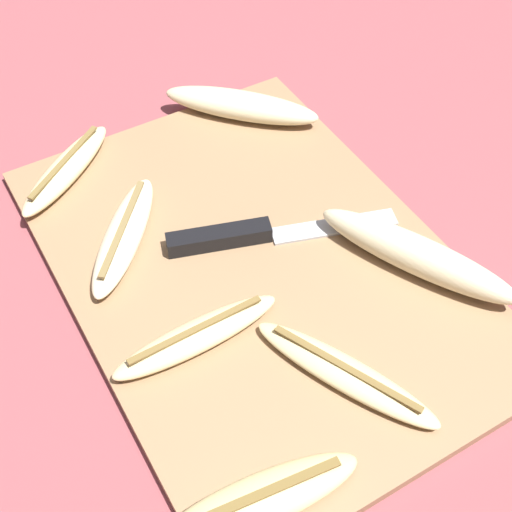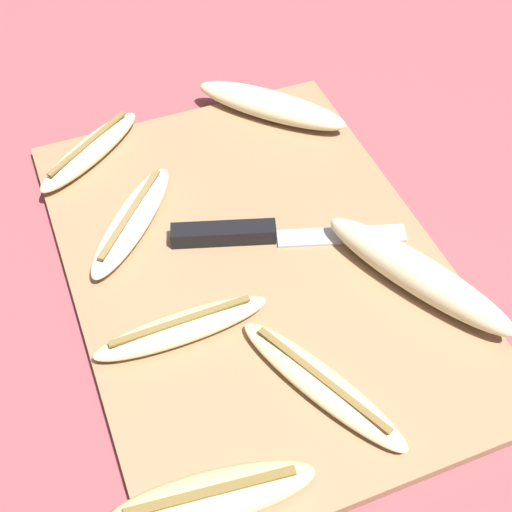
{
  "view_description": "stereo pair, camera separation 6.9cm",
  "coord_description": "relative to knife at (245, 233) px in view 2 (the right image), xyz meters",
  "views": [
    {
      "loc": [
        0.39,
        -0.23,
        0.55
      ],
      "look_at": [
        0.0,
        0.0,
        0.02
      ],
      "focal_mm": 50.0,
      "sensor_mm": 36.0,
      "label": 1
    },
    {
      "loc": [
        0.42,
        -0.16,
        0.55
      ],
      "look_at": [
        0.0,
        0.0,
        0.02
      ],
      "focal_mm": 50.0,
      "sensor_mm": 36.0,
      "label": 2
    }
  ],
  "objects": [
    {
      "name": "banana_cream_curved",
      "position": [
        -0.17,
        0.1,
        0.01
      ],
      "size": [
        0.16,
        0.16,
        0.03
      ],
      "rotation": [
        0.0,
        0.0,
        2.34
      ],
      "color": "beige",
      "rests_on": "cutting_board"
    },
    {
      "name": "banana_spotted_left",
      "position": [
        0.24,
        -0.12,
        0.0
      ],
      "size": [
        0.06,
        0.17,
        0.02
      ],
      "rotation": [
        0.0,
        0.0,
        3.03
      ],
      "color": "#DBC684",
      "rests_on": "cutting_board"
    },
    {
      "name": "banana_ripe_center",
      "position": [
        0.09,
        -0.09,
        0.0
      ],
      "size": [
        0.04,
        0.16,
        0.02
      ],
      "rotation": [
        0.0,
        0.0,
        0.02
      ],
      "color": "beige",
      "rests_on": "cutting_board"
    },
    {
      "name": "cutting_board",
      "position": [
        0.03,
        -0.0,
        -0.01
      ],
      "size": [
        0.5,
        0.35,
        0.01
      ],
      "color": "#997551",
      "rests_on": "ground_plane"
    },
    {
      "name": "banana_bright_far",
      "position": [
        -0.06,
        -0.1,
        0.0
      ],
      "size": [
        0.15,
        0.13,
        0.02
      ],
      "rotation": [
        0.0,
        0.0,
        0.86
      ],
      "color": "beige",
      "rests_on": "cutting_board"
    },
    {
      "name": "ground_plane",
      "position": [
        0.03,
        -0.0,
        -0.02
      ],
      "size": [
        4.0,
        4.0,
        0.0
      ],
      "primitive_type": "plane",
      "color": "#93474C"
    },
    {
      "name": "knife",
      "position": [
        0.0,
        0.0,
        0.0
      ],
      "size": [
        0.09,
        0.23,
        0.02
      ],
      "rotation": [
        0.0,
        0.0,
        -0.31
      ],
      "color": "black",
      "rests_on": "cutting_board"
    },
    {
      "name": "banana_soft_right",
      "position": [
        -0.18,
        -0.12,
        0.0
      ],
      "size": [
        0.12,
        0.14,
        0.02
      ],
      "rotation": [
        0.0,
        0.0,
        0.63
      ],
      "color": "beige",
      "rests_on": "cutting_board"
    },
    {
      "name": "banana_mellow_near",
      "position": [
        0.18,
        -0.0,
        0.0
      ],
      "size": [
        0.18,
        0.11,
        0.02
      ],
      "rotation": [
        0.0,
        0.0,
        5.15
      ],
      "color": "beige",
      "rests_on": "cutting_board"
    },
    {
      "name": "banana_pale_long",
      "position": [
        0.12,
        0.13,
        0.01
      ],
      "size": [
        0.2,
        0.12,
        0.04
      ],
      "rotation": [
        0.0,
        0.0,
        2.03
      ],
      "color": "beige",
      "rests_on": "cutting_board"
    }
  ]
}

